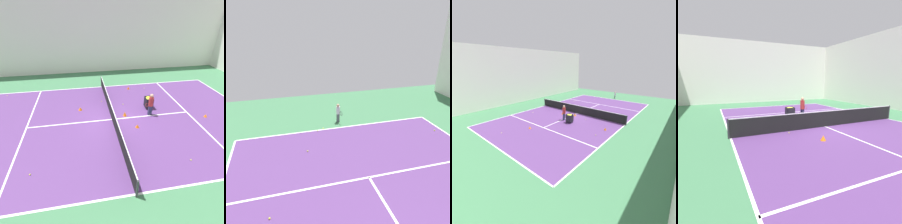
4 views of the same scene
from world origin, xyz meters
TOP-DOWN VIEW (x-y plane):
  - ground_plane at (0.00, 0.00)m, footprint 34.50×34.50m
  - court_playing_area at (0.00, 0.00)m, footprint 11.76×21.11m
  - line_baseline_far at (0.00, 10.55)m, footprint 11.76×0.10m
  - line_sideline_left at (-5.88, 0.00)m, footprint 0.10×21.11m
  - line_sideline_right at (5.88, 0.00)m, footprint 0.10×21.11m
  - line_service_far at (0.00, 5.81)m, footprint 11.76×0.10m
  - line_centre_service at (0.00, 0.00)m, footprint 0.10×11.61m
  - hall_enclosure_far at (0.00, 15.32)m, footprint 21.15×0.15m
  - tennis_net at (0.00, 0.00)m, footprint 12.06×0.10m
  - coach_at_net at (-0.16, 2.87)m, footprint 0.40×0.67m
  - ball_cart at (-1.13, 3.12)m, footprint 0.62×0.57m
  - training_cone_0 at (1.23, 1.50)m, footprint 0.25×0.25m
  - training_cone_1 at (-4.87, 2.47)m, footprint 0.24×0.24m
  - training_cone_2 at (-0.31, 1.02)m, footprint 0.28×0.28m
  - training_cone_3 at (0.86, 6.79)m, footprint 0.24×0.24m
  - training_cone_4 at (-1.70, -2.20)m, footprint 0.28×0.28m
  - tennis_ball_0 at (-2.77, -0.40)m, footprint 0.07×0.07m
  - tennis_ball_4 at (4.52, 3.44)m, footprint 0.07×0.07m
  - tennis_ball_5 at (1.99, 9.08)m, footprint 0.07×0.07m
  - tennis_ball_7 at (-1.97, 1.27)m, footprint 0.07×0.07m
  - tennis_ball_8 at (-4.73, 4.02)m, footprint 0.07×0.07m

SIDE VIEW (x-z plane):
  - ground_plane at x=0.00m, z-range 0.00..0.00m
  - court_playing_area at x=0.00m, z-range 0.00..0.00m
  - line_baseline_far at x=0.00m, z-range 0.00..0.01m
  - line_sideline_left at x=-5.88m, z-range 0.00..0.01m
  - line_sideline_right at x=5.88m, z-range 0.00..0.01m
  - line_service_far at x=0.00m, z-range 0.00..0.01m
  - line_centre_service at x=0.00m, z-range 0.00..0.01m
  - tennis_ball_0 at x=-2.77m, z-range 0.00..0.07m
  - tennis_ball_4 at x=4.52m, z-range 0.00..0.07m
  - tennis_ball_5 at x=1.99m, z-range 0.00..0.07m
  - tennis_ball_7 at x=-1.97m, z-range 0.00..0.07m
  - tennis_ball_8 at x=-4.73m, z-range 0.00..0.07m
  - training_cone_3 at x=0.86m, z-range 0.00..0.23m
  - training_cone_0 at x=1.23m, z-range 0.00..0.24m
  - training_cone_1 at x=-4.87m, z-range 0.00..0.26m
  - training_cone_4 at x=-1.70m, z-range 0.00..0.27m
  - training_cone_2 at x=-0.31m, z-range 0.00..0.35m
  - tennis_net at x=0.00m, z-range 0.02..1.07m
  - ball_cart at x=-1.13m, z-range 0.19..1.13m
  - coach_at_net at x=-0.16m, z-range 0.12..1.81m
  - hall_enclosure_far at x=0.00m, z-range 0.00..8.24m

